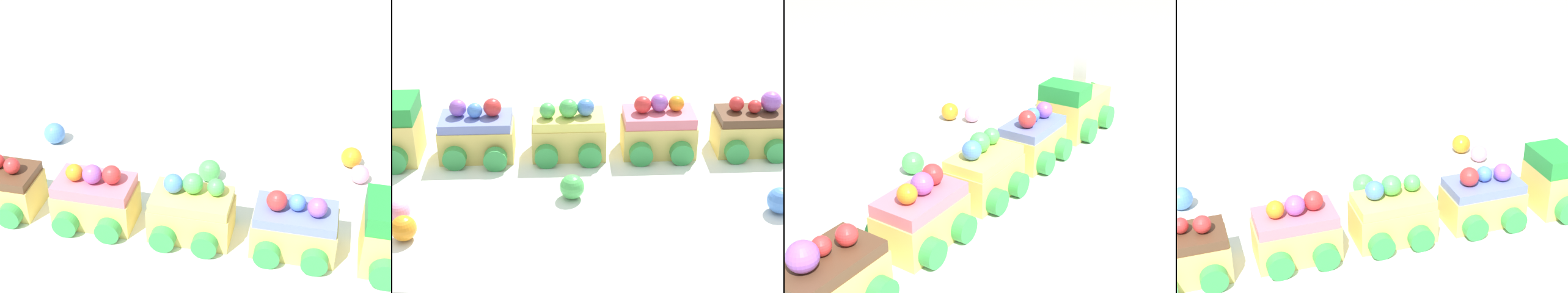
{
  "view_description": "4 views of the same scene",
  "coord_description": "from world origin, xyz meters",
  "views": [
    {
      "loc": [
        0.13,
        -0.5,
        0.43
      ],
      "look_at": [
        -0.04,
        0.04,
        0.06
      ],
      "focal_mm": 60.0,
      "sensor_mm": 36.0,
      "label": 1
    },
    {
      "loc": [
        -0.07,
        0.58,
        0.36
      ],
      "look_at": [
        -0.04,
        0.01,
        0.05
      ],
      "focal_mm": 60.0,
      "sensor_mm": 36.0,
      "label": 2
    },
    {
      "loc": [
        -0.39,
        -0.33,
        0.28
      ],
      "look_at": [
        0.0,
        -0.01,
        0.05
      ],
      "focal_mm": 50.0,
      "sensor_mm": 36.0,
      "label": 3
    },
    {
      "loc": [
        -0.17,
        -0.57,
        0.38
      ],
      "look_at": [
        -0.03,
        0.02,
        0.09
      ],
      "focal_mm": 60.0,
      "sensor_mm": 36.0,
      "label": 4
    }
  ],
  "objects": [
    {
      "name": "gumball_green",
      "position": [
        -0.03,
        0.05,
        0.02
      ],
      "size": [
        0.02,
        0.02,
        0.02
      ],
      "primitive_type": "sphere",
      "color": "#4CBC56",
      "rests_on": "display_board"
    },
    {
      "name": "ground_plane",
      "position": [
        0.0,
        0.0,
        0.0
      ],
      "size": [
        10.0,
        10.0,
        0.0
      ],
      "primitive_type": "plane",
      "color": "gray"
    },
    {
      "name": "display_board",
      "position": [
        0.0,
        0.0,
        0.01
      ],
      "size": [
        0.79,
        0.39,
        0.01
      ],
      "primitive_type": "cube",
      "color": "silver",
      "rests_on": "ground_plane"
    },
    {
      "name": "gumball_orange",
      "position": [
        0.11,
        0.12,
        0.02
      ],
      "size": [
        0.02,
        0.02,
        0.02
      ],
      "primitive_type": "sphere",
      "color": "orange",
      "rests_on": "display_board"
    },
    {
      "name": "cake_car_blueberry",
      "position": [
        0.08,
        -0.03,
        0.04
      ],
      "size": [
        0.08,
        0.07,
        0.07
      ],
      "rotation": [
        0.0,
        0.0,
        0.1
      ],
      "color": "#EACC66",
      "rests_on": "display_board"
    },
    {
      "name": "cake_car_chocolate",
      "position": [
        -0.22,
        -0.06,
        0.04
      ],
      "size": [
        0.08,
        0.07,
        0.07
      ],
      "rotation": [
        0.0,
        0.0,
        0.1
      ],
      "color": "#EACC66",
      "rests_on": "display_board"
    },
    {
      "name": "cake_car_lemon",
      "position": [
        -0.02,
        -0.04,
        0.04
      ],
      "size": [
        0.08,
        0.07,
        0.07
      ],
      "rotation": [
        0.0,
        0.0,
        0.1
      ],
      "color": "#EACC66",
      "rests_on": "display_board"
    },
    {
      "name": "cake_car_strawberry",
      "position": [
        -0.12,
        -0.05,
        0.04
      ],
      "size": [
        0.08,
        0.07,
        0.07
      ],
      "rotation": [
        0.0,
        0.0,
        0.1
      ],
      "color": "#EACC66",
      "rests_on": "display_board"
    },
    {
      "name": "gumball_pink",
      "position": [
        0.12,
        0.1,
        0.02
      ],
      "size": [
        0.02,
        0.02,
        0.02
      ],
      "primitive_type": "sphere",
      "color": "pink",
      "rests_on": "display_board"
    },
    {
      "name": "gumball_blue",
      "position": [
        -0.23,
        0.06,
        0.02
      ],
      "size": [
        0.02,
        0.02,
        0.02
      ],
      "primitive_type": "sphere",
      "color": "#4C84E0",
      "rests_on": "display_board"
    }
  ]
}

